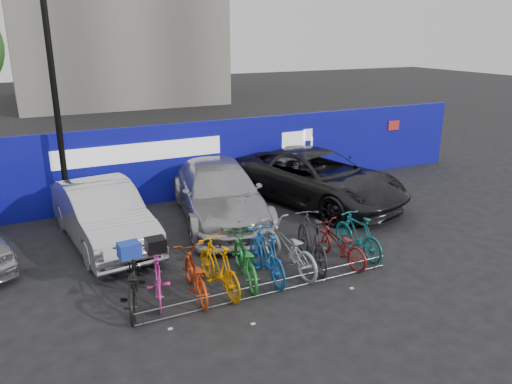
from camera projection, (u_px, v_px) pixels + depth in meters
ground at (259, 282)px, 10.56m from camera, size 100.00×100.00×0.00m
hoarding at (174, 162)px, 15.34m from camera, size 22.00×0.18×2.40m
lamppost at (56, 104)px, 12.86m from camera, size 0.25×0.50×6.11m
bike_rack at (272, 287)px, 10.00m from camera, size 5.60×0.03×0.30m
car_1 at (103, 214)px, 12.29m from camera, size 2.10×4.72×1.50m
car_2 at (219, 193)px, 13.85m from camera, size 3.13×5.67×1.56m
car_3 at (317, 177)px, 15.22m from camera, size 4.24×6.29×1.60m
bike_0 at (132, 282)px, 9.48m from camera, size 1.14×2.08×1.03m
bike_1 at (158, 275)px, 9.72m from camera, size 0.84×1.78×1.03m
bike_2 at (195, 274)px, 9.88m from camera, size 0.76×1.80×0.92m
bike_3 at (219, 267)px, 10.02m from camera, size 0.66×1.85×1.09m
bike_4 at (244, 259)px, 10.47m from camera, size 1.00×1.99×1.00m
bike_5 at (267, 255)px, 10.55m from camera, size 0.60×1.84×1.09m
bike_6 at (288, 247)px, 10.92m from camera, size 0.90×2.12×1.08m
bike_7 at (312, 240)px, 11.13m from camera, size 1.01×2.08×1.20m
bike_8 at (339, 244)px, 11.30m from camera, size 0.83×1.80×0.91m
bike_9 at (358, 235)px, 11.66m from camera, size 0.55×1.72×1.02m
cargo_crate at (129, 250)px, 9.28m from camera, size 0.43×0.34×0.28m
cargo_topcase at (156, 245)px, 9.52m from camera, size 0.37×0.33×0.27m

